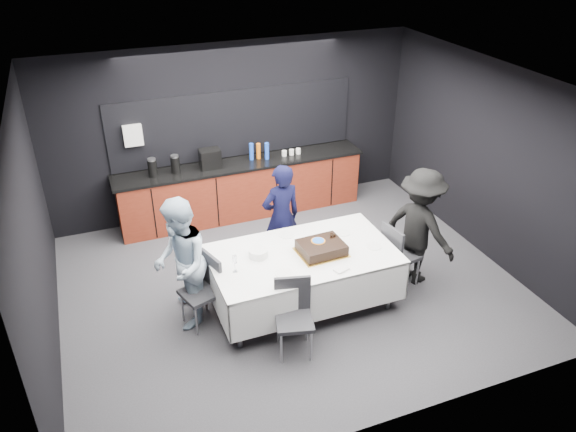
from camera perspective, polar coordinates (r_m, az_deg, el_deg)
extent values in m
plane|color=#3D3D41|center=(7.78, 0.27, -7.09)|extent=(6.00, 6.00, 0.00)
cube|color=white|center=(6.52, 0.33, 13.11)|extent=(6.00, 5.00, 0.04)
cube|color=black|center=(9.22, -5.48, 8.76)|extent=(6.00, 0.04, 2.80)
cube|color=black|center=(5.17, 10.66, -9.85)|extent=(6.00, 0.04, 2.80)
cube|color=black|center=(6.69, -24.38, -2.35)|extent=(0.04, 5.00, 2.80)
cube|color=black|center=(8.51, 19.53, 5.35)|extent=(0.04, 5.00, 2.80)
cube|color=maroon|center=(9.33, -4.68, 2.69)|extent=(4.00, 0.60, 0.90)
cube|color=black|center=(9.13, -4.80, 5.33)|extent=(4.10, 0.64, 0.04)
cube|color=black|center=(9.16, -5.47, 9.30)|extent=(4.00, 0.03, 1.10)
cube|color=white|center=(8.83, -15.49, 7.92)|extent=(0.28, 0.12, 0.32)
cylinder|color=black|center=(8.82, -13.60, 4.74)|extent=(0.14, 0.14, 0.26)
cylinder|color=black|center=(8.86, -11.37, 5.12)|extent=(0.14, 0.14, 0.26)
cube|color=black|center=(8.95, -7.92, 5.82)|extent=(0.32, 0.24, 0.30)
cylinder|color=blue|center=(9.16, -3.73, 6.55)|extent=(0.07, 0.07, 0.28)
cylinder|color=orange|center=(9.20, -3.02, 6.60)|extent=(0.07, 0.07, 0.26)
cylinder|color=blue|center=(9.17, -2.16, 6.61)|extent=(0.07, 0.07, 0.28)
cylinder|color=white|center=(9.32, -0.38, 6.39)|extent=(0.08, 0.08, 0.09)
cylinder|color=white|center=(9.36, 0.36, 6.50)|extent=(0.08, 0.08, 0.09)
cylinder|color=white|center=(9.41, 1.05, 6.61)|extent=(0.08, 0.08, 0.09)
cylinder|color=#99999E|center=(8.76, -13.71, 5.60)|extent=(0.12, 0.12, 0.03)
cylinder|color=#99999E|center=(8.80, -11.46, 5.98)|extent=(0.12, 0.12, 0.03)
cylinder|color=#99999E|center=(6.63, -5.01, -10.63)|extent=(0.06, 0.06, 0.75)
cylinder|color=#99999E|center=(7.40, -7.27, -5.94)|extent=(0.06, 0.06, 0.75)
cylinder|color=#99999E|center=(7.29, 10.30, -6.83)|extent=(0.06, 0.06, 0.75)
cylinder|color=#99999E|center=(8.00, 6.70, -2.94)|extent=(0.06, 0.06, 0.75)
cube|color=white|center=(7.04, 1.48, -3.92)|extent=(2.32, 1.32, 0.04)
cube|color=white|center=(6.72, 3.60, -8.64)|extent=(2.32, 0.02, 0.55)
cube|color=white|center=(7.69, -0.41, -3.09)|extent=(2.32, 0.02, 0.55)
cube|color=white|center=(6.91, -7.47, -7.62)|extent=(0.02, 1.32, 0.55)
cube|color=white|center=(7.64, 9.46, -3.81)|extent=(0.02, 1.32, 0.55)
cube|color=gold|center=(7.05, 3.40, -3.70)|extent=(0.61, 0.50, 0.01)
cube|color=black|center=(7.01, 3.41, -3.25)|extent=(0.56, 0.46, 0.12)
cube|color=black|center=(6.97, 3.43, -2.80)|extent=(0.56, 0.46, 0.01)
cylinder|color=orange|center=(7.01, 3.08, -2.53)|extent=(0.18, 0.18, 0.00)
cylinder|color=blue|center=(7.01, 3.08, -2.50)|extent=(0.15, 0.15, 0.01)
sphere|color=black|center=(7.12, 4.36, -1.87)|extent=(0.04, 0.04, 0.04)
sphere|color=black|center=(7.10, 4.64, -2.00)|extent=(0.04, 0.04, 0.04)
sphere|color=black|center=(7.08, 4.35, -2.06)|extent=(0.04, 0.04, 0.04)
cylinder|color=white|center=(6.95, -3.04, -3.78)|extent=(0.24, 0.24, 0.10)
cylinder|color=white|center=(6.67, -0.42, -5.81)|extent=(0.22, 0.22, 0.01)
cylinder|color=white|center=(7.48, 5.61, -1.71)|extent=(0.19, 0.19, 0.01)
cylinder|color=white|center=(7.24, 8.71, -3.05)|extent=(0.20, 0.20, 0.01)
cylinder|color=white|center=(7.39, -0.14, -1.93)|extent=(0.20, 0.20, 0.01)
cube|color=white|center=(6.74, 5.45, -5.43)|extent=(0.20, 0.16, 0.03)
cylinder|color=white|center=(6.73, -5.38, -5.61)|extent=(0.06, 0.06, 0.00)
cylinder|color=white|center=(6.69, -5.41, -5.18)|extent=(0.01, 0.01, 0.12)
cylinder|color=white|center=(6.63, -5.45, -4.39)|extent=(0.05, 0.05, 0.10)
cube|color=#28282D|center=(6.99, -8.94, -7.76)|extent=(0.53, 0.53, 0.05)
cube|color=#28282D|center=(6.91, -7.75, -5.54)|extent=(0.17, 0.41, 0.45)
cylinder|color=#99999E|center=(7.18, -10.68, -9.06)|extent=(0.03, 0.03, 0.44)
cylinder|color=#99999E|center=(6.95, -9.27, -10.46)|extent=(0.03, 0.03, 0.44)
cylinder|color=#99999E|center=(7.31, -8.35, -8.08)|extent=(0.03, 0.03, 0.44)
cylinder|color=#99999E|center=(7.07, -6.88, -9.41)|extent=(0.03, 0.03, 0.44)
cube|color=#28282D|center=(7.75, 11.43, -3.90)|extent=(0.48, 0.48, 0.05)
cube|color=#28282D|center=(7.51, 10.51, -2.72)|extent=(0.10, 0.42, 0.45)
cylinder|color=#99999E|center=(7.87, 13.01, -5.52)|extent=(0.03, 0.03, 0.44)
cylinder|color=#99999E|center=(8.07, 11.41, -4.35)|extent=(0.03, 0.03, 0.44)
cylinder|color=#99999E|center=(7.68, 11.11, -6.29)|extent=(0.03, 0.03, 0.44)
cylinder|color=#99999E|center=(7.88, 9.53, -5.07)|extent=(0.03, 0.03, 0.44)
cube|color=#28282D|center=(6.50, 0.65, -10.62)|extent=(0.51, 0.51, 0.05)
cube|color=#28282D|center=(6.49, 0.45, -7.86)|extent=(0.42, 0.14, 0.45)
cylinder|color=#99999E|center=(6.51, -0.70, -13.24)|extent=(0.03, 0.03, 0.44)
cylinder|color=#99999E|center=(6.54, 2.34, -13.00)|extent=(0.03, 0.03, 0.44)
cylinder|color=#99999E|center=(6.76, -1.01, -11.30)|extent=(0.03, 0.03, 0.44)
cylinder|color=#99999E|center=(6.79, 1.90, -11.08)|extent=(0.03, 0.03, 0.44)
imported|color=black|center=(7.78, -0.69, -0.14)|extent=(0.62, 0.44, 1.58)
imported|color=#ACC4D8|center=(6.84, -10.86, -4.80)|extent=(0.76, 0.91, 1.69)
imported|color=black|center=(7.69, 13.23, -1.08)|extent=(0.96, 1.22, 1.66)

